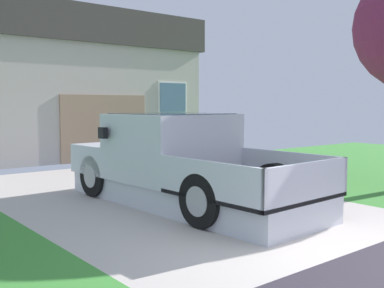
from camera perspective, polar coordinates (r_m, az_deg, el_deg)
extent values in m
cube|color=#B7ADA6|center=(9.14, -5.90, -6.56)|extent=(5.20, 9.00, 0.06)
cube|color=#3C8634|center=(15.53, 21.77, -2.13)|extent=(12.00, 9.00, 0.06)
cube|color=silver|center=(8.25, -0.55, -6.08)|extent=(1.98, 5.16, 0.42)
cube|color=silver|center=(8.47, -2.53, -0.29)|extent=(1.99, 1.92, 1.19)
cube|color=#1E2833|center=(8.45, -2.54, 2.11)|extent=(1.76, 1.76, 0.50)
cube|color=silver|center=(9.72, -8.12, -1.53)|extent=(1.96, 1.26, 0.56)
cube|color=black|center=(7.15, 7.41, -5.87)|extent=(2.00, 2.15, 0.06)
cube|color=silver|center=(6.45, 1.99, -4.67)|extent=(0.15, 2.07, 0.58)
cube|color=silver|center=(7.83, 11.91, -3.08)|extent=(0.15, 2.07, 0.58)
cube|color=silver|center=(6.50, 14.15, -4.74)|extent=(1.91, 0.14, 0.58)
cube|color=black|center=(8.38, -10.95, 1.36)|extent=(0.11, 0.18, 0.20)
cylinder|color=black|center=(9.18, -11.80, -3.85)|extent=(0.29, 0.81, 0.80)
cylinder|color=#9E9EA3|center=(9.18, -11.80, -3.85)|extent=(0.30, 0.45, 0.44)
cylinder|color=black|center=(10.09, -3.61, -2.97)|extent=(0.29, 0.81, 0.80)
cylinder|color=#9E9EA3|center=(10.09, -3.61, -2.97)|extent=(0.30, 0.45, 0.44)
cylinder|color=black|center=(6.72, 1.39, -6.97)|extent=(0.29, 0.81, 0.80)
cylinder|color=#9E9EA3|center=(6.72, 1.39, -6.97)|extent=(0.30, 0.45, 0.44)
cylinder|color=black|center=(7.92, 10.23, -5.22)|extent=(0.29, 0.81, 0.80)
cylinder|color=#9E9EA3|center=(7.92, 10.23, -5.22)|extent=(0.30, 0.45, 0.44)
cylinder|color=black|center=(10.21, 1.42, -2.87)|extent=(0.14, 0.14, 0.80)
cylinder|color=black|center=(9.87, 1.66, -3.14)|extent=(0.14, 0.14, 0.80)
cylinder|color=silver|center=(9.97, 1.55, 0.72)|extent=(0.30, 0.30, 0.56)
cylinder|color=tan|center=(10.15, 1.43, 0.55)|extent=(0.09, 0.09, 0.59)
cylinder|color=tan|center=(9.79, 1.68, 0.39)|extent=(0.09, 0.09, 0.59)
sphere|color=tan|center=(9.95, 1.56, 3.04)|extent=(0.20, 0.20, 0.20)
cylinder|color=#232328|center=(9.94, 1.56, 3.30)|extent=(0.40, 0.40, 0.01)
cone|color=#232328|center=(9.94, 1.56, 3.63)|extent=(0.21, 0.21, 0.11)
cube|color=#B24C56|center=(10.09, 2.94, -4.52)|extent=(0.40, 0.15, 0.26)
torus|color=#B24C56|center=(10.07, 2.94, -3.50)|extent=(0.36, 0.02, 0.36)
cube|color=#B8ADA3|center=(17.39, -17.39, 4.88)|extent=(8.99, 6.15, 3.68)
cube|color=#423D38|center=(17.56, -17.59, 12.78)|extent=(9.35, 6.39, 1.15)
cube|color=#93755B|center=(14.84, -10.70, 1.96)|extent=(2.96, 0.06, 2.08)
cube|color=slate|center=(16.26, -2.38, 5.76)|extent=(1.10, 0.05, 1.00)
cube|color=silver|center=(16.28, -2.41, 5.76)|extent=(1.23, 0.02, 1.12)
cube|color=navy|center=(13.91, -3.44, -0.36)|extent=(0.58, 0.68, 0.83)
cube|color=navy|center=(13.88, -3.45, 1.54)|extent=(0.60, 0.71, 0.10)
cylinder|color=black|center=(13.61, -3.52, -2.23)|extent=(0.05, 0.18, 0.18)
cylinder|color=black|center=(13.87, -2.04, -2.09)|extent=(0.05, 0.18, 0.18)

